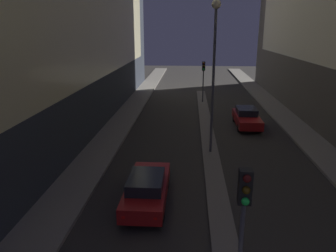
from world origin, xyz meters
name	(u,v)px	position (x,y,z in m)	size (l,w,h in m)	color
median_strip	(208,137)	(0.00, 18.78, 0.06)	(1.00, 35.55, 0.12)	#66605B
traffic_light_near	(243,211)	(0.00, 3.47, 3.21)	(0.32, 0.42, 4.20)	#4C4C51
traffic_light_mid	(203,73)	(0.00, 30.13, 3.21)	(0.32, 0.42, 4.20)	#4C4C51
street_lamp	(214,53)	(0.00, 15.65, 6.18)	(0.53, 0.53, 8.99)	#4C4C51
car_left_lane	(147,188)	(-3.20, 9.25, 0.75)	(1.75, 4.73, 1.45)	maroon
car_right_lane	(247,117)	(3.20, 21.72, 0.76)	(1.76, 4.60, 1.48)	maroon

